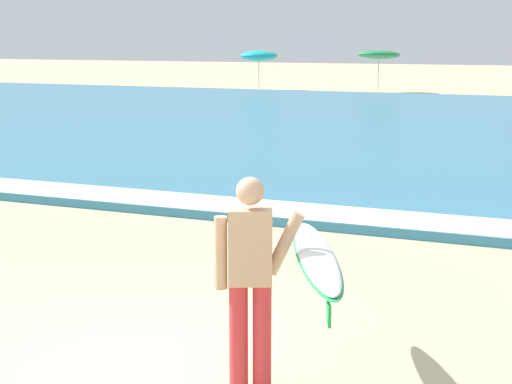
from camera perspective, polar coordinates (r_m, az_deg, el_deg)
ground_plane at (r=7.18m, az=-8.10°, el=-12.13°), size 160.00×160.00×0.00m
sea at (r=25.39m, az=14.88°, el=4.30°), size 120.00×28.00×0.14m
surf_foam at (r=12.40m, az=6.10°, el=-1.56°), size 120.00×1.17×0.01m
surfer_with_board at (r=6.39m, az=1.92°, el=-5.09°), size 1.44×2.78×1.73m
beach_umbrella_0 at (r=43.92m, az=0.20°, el=9.52°), size 1.99×2.00×2.10m
beach_umbrella_1 at (r=42.46m, az=8.60°, el=9.49°), size 2.15×2.18×2.20m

